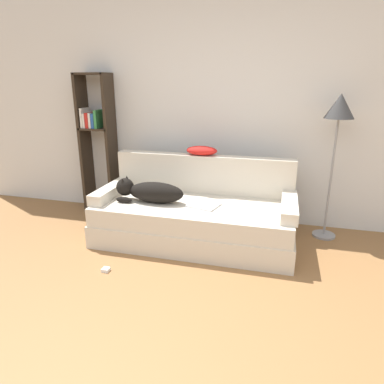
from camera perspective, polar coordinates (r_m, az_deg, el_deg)
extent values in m
plane|color=olive|center=(2.25, -6.73, -27.88)|extent=(20.00, 20.00, 0.00)
cube|color=silver|center=(4.02, 6.14, 14.15)|extent=(7.00, 0.06, 2.70)
cube|color=beige|center=(3.62, 0.41, -6.40)|extent=(2.02, 0.92, 0.23)
cube|color=beige|center=(3.53, 0.38, -3.35)|extent=(1.98, 0.88, 0.19)
cube|color=beige|center=(3.80, 1.89, 3.05)|extent=(1.98, 0.15, 0.42)
cube|color=beige|center=(3.81, -13.36, 0.16)|extent=(0.15, 0.73, 0.11)
cube|color=beige|center=(3.38, 15.91, -2.32)|extent=(0.15, 0.73, 0.11)
ellipsoid|color=black|center=(3.51, -6.02, -0.08)|extent=(0.58, 0.23, 0.21)
sphere|color=black|center=(3.64, -11.08, 0.84)|extent=(0.18, 0.18, 0.18)
cone|color=black|center=(3.57, -11.50, 1.67)|extent=(0.06, 0.06, 0.08)
cone|color=black|center=(3.66, -10.81, 2.10)|extent=(0.06, 0.06, 0.08)
ellipsoid|color=black|center=(3.57, -11.28, -1.30)|extent=(0.17, 0.06, 0.06)
cube|color=silver|center=(3.42, 1.97, -2.22)|extent=(0.33, 0.31, 0.02)
ellipsoid|color=red|center=(3.75, 1.64, 6.92)|extent=(0.34, 0.20, 0.10)
cube|color=#2D2319|center=(4.55, -17.38, 7.57)|extent=(0.04, 0.26, 1.71)
cube|color=#2D2319|center=(4.36, -13.24, 7.50)|extent=(0.04, 0.26, 1.71)
cube|color=#2D2319|center=(4.39, -16.30, 18.40)|extent=(0.38, 0.26, 0.02)
cube|color=#2D2319|center=(4.42, -15.57, 10.15)|extent=(0.38, 0.26, 0.02)
cube|color=silver|center=(4.47, -17.38, 11.74)|extent=(0.03, 0.20, 0.23)
cube|color=silver|center=(4.45, -16.99, 11.34)|extent=(0.02, 0.20, 0.17)
cube|color=red|center=(4.43, -16.57, 11.42)|extent=(0.04, 0.20, 0.18)
cube|color=silver|center=(4.41, -16.11, 11.44)|extent=(0.03, 0.20, 0.18)
cube|color=#234C93|center=(4.40, -15.68, 11.39)|extent=(0.04, 0.20, 0.17)
cube|color=#337F42|center=(4.37, -15.24, 11.68)|extent=(0.03, 0.20, 0.21)
cylinder|color=gray|center=(4.03, 21.07, -6.69)|extent=(0.24, 0.24, 0.02)
cylinder|color=gray|center=(3.82, 22.12, 1.97)|extent=(0.02, 0.02, 1.24)
cone|color=#333333|center=(3.71, 23.47, 13.02)|extent=(0.29, 0.29, 0.24)
cube|color=white|center=(3.21, -14.16, -12.44)|extent=(0.06, 0.06, 0.03)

